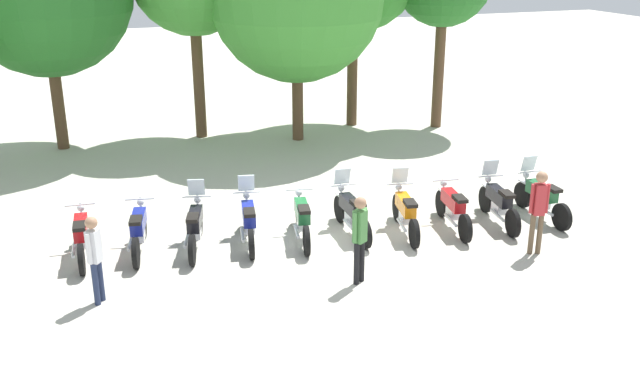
% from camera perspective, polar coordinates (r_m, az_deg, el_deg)
% --- Properties ---
extents(ground_plane, '(80.00, 80.00, 0.00)m').
position_cam_1_polar(ground_plane, '(15.83, 0.61, -3.65)').
color(ground_plane, '#BCB7A8').
extents(motorcycle_0, '(0.62, 2.19, 0.99)m').
position_cam_1_polar(motorcycle_0, '(15.46, -18.60, -3.32)').
color(motorcycle_0, black).
rests_on(motorcycle_0, ground_plane).
extents(motorcycle_1, '(0.75, 2.17, 0.99)m').
position_cam_1_polar(motorcycle_1, '(15.43, -14.35, -2.92)').
color(motorcycle_1, black).
rests_on(motorcycle_1, ground_plane).
extents(motorcycle_2, '(0.83, 2.13, 1.37)m').
position_cam_1_polar(motorcycle_2, '(15.32, -9.98, -2.68)').
color(motorcycle_2, black).
rests_on(motorcycle_2, ground_plane).
extents(motorcycle_3, '(0.74, 2.17, 1.37)m').
position_cam_1_polar(motorcycle_3, '(15.43, -5.75, -2.30)').
color(motorcycle_3, black).
rests_on(motorcycle_3, ground_plane).
extents(motorcycle_4, '(0.76, 2.16, 0.99)m').
position_cam_1_polar(motorcycle_4, '(15.52, -1.44, -2.13)').
color(motorcycle_4, black).
rests_on(motorcycle_4, ground_plane).
extents(motorcycle_5, '(0.62, 2.19, 1.37)m').
position_cam_1_polar(motorcycle_5, '(15.84, 2.53, -1.62)').
color(motorcycle_5, black).
rests_on(motorcycle_5, ground_plane).
extents(motorcycle_6, '(0.76, 2.16, 1.37)m').
position_cam_1_polar(motorcycle_6, '(15.98, 6.85, -1.55)').
color(motorcycle_6, black).
rests_on(motorcycle_6, ground_plane).
extents(motorcycle_7, '(0.71, 2.18, 0.99)m').
position_cam_1_polar(motorcycle_7, '(16.40, 10.61, -1.23)').
color(motorcycle_7, black).
rests_on(motorcycle_7, ground_plane).
extents(motorcycle_8, '(0.71, 2.18, 1.37)m').
position_cam_1_polar(motorcycle_8, '(16.91, 14.13, -0.80)').
color(motorcycle_8, black).
rests_on(motorcycle_8, ground_plane).
extents(motorcycle_9, '(0.62, 2.19, 1.37)m').
position_cam_1_polar(motorcycle_9, '(17.51, 17.33, -0.40)').
color(motorcycle_9, black).
rests_on(motorcycle_9, ground_plane).
extents(person_0, '(0.41, 0.30, 1.82)m').
position_cam_1_polar(person_0, '(15.31, 17.16, -1.04)').
color(person_0, brown).
rests_on(person_0, ground_plane).
extents(person_1, '(0.31, 0.38, 1.68)m').
position_cam_1_polar(person_1, '(13.33, -17.64, -4.71)').
color(person_1, '#232D4C').
rests_on(person_1, ground_plane).
extents(person_2, '(0.38, 0.32, 1.76)m').
position_cam_1_polar(person_2, '(13.44, 3.21, -3.30)').
color(person_2, black).
rests_on(person_2, ground_plane).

